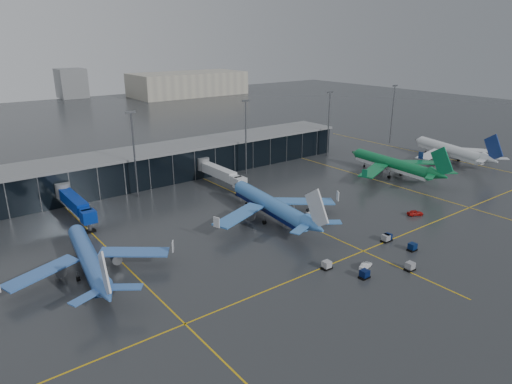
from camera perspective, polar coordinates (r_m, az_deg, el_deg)
ground at (r=108.08m, az=3.69°, el=-6.00°), size 600.00×600.00×0.00m
terminal_pier at (r=155.55m, az=-11.38°, el=3.61°), size 142.00×17.00×10.70m
jet_bridges at (r=127.13m, az=-21.69°, el=-1.25°), size 94.00×27.50×7.20m
flood_masts at (r=145.46m, az=-7.70°, el=6.17°), size 203.00×0.50×25.50m
distant_hangars at (r=364.22m, az=-19.16°, el=12.10°), size 260.00×71.00×22.00m
taxi_lines at (r=121.46m, az=4.00°, el=-3.11°), size 220.00×120.00×0.02m
airliner_arkefly at (r=96.83m, az=-20.38°, el=-6.49°), size 38.30×42.27×11.70m
airliner_klm_near at (r=117.40m, az=1.76°, el=-0.43°), size 42.50×47.07×13.18m
airliner_aer_lingus at (r=162.14m, az=16.65°, el=4.24°), size 41.84×46.54×13.22m
airliner_ba at (r=189.80m, az=23.14°, el=5.59°), size 49.08×52.64×13.37m
baggage_carts at (r=103.21m, az=15.46°, el=-7.48°), size 23.59×13.20×1.70m
mobile_airstair at (r=122.61m, az=7.12°, el=-2.62°), size 2.56×3.44×3.45m
service_van_red at (r=129.10m, az=19.28°, el=-2.47°), size 4.58×3.47×1.45m
service_van_white at (r=97.87m, az=13.54°, el=-8.92°), size 4.00×2.34×1.25m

